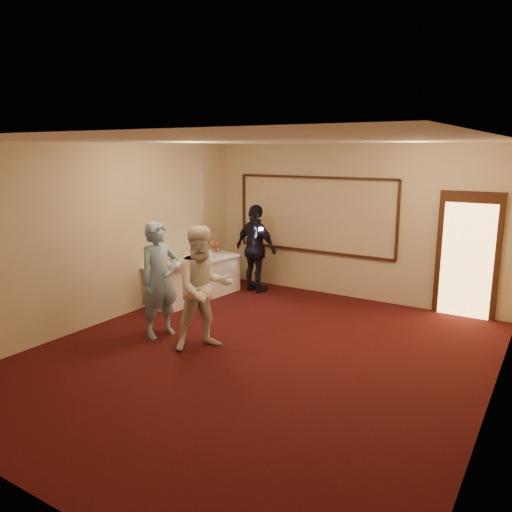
{
  "coord_description": "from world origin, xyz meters",
  "views": [
    {
      "loc": [
        3.52,
        -5.65,
        2.88
      ],
      "look_at": [
        -0.79,
        1.24,
        1.15
      ],
      "focal_mm": 35.0,
      "sensor_mm": 36.0,
      "label": 1
    }
  ],
  "objects_px": {
    "guest": "(256,249)",
    "buffet_table": "(193,279)",
    "woman": "(204,288)",
    "man": "(159,280)",
    "plate_stack_a": "(187,256)",
    "tart": "(193,262)",
    "plate_stack_b": "(207,254)",
    "cupcake_stand": "(215,245)",
    "pavlova_tray": "(174,265)"
  },
  "relations": [
    {
      "from": "pavlova_tray",
      "to": "buffet_table",
      "type": "bearing_deg",
      "value": 104.16
    },
    {
      "from": "guest",
      "to": "man",
      "type": "bearing_deg",
      "value": 103.58
    },
    {
      "from": "pavlova_tray",
      "to": "cupcake_stand",
      "type": "relative_size",
      "value": 1.22
    },
    {
      "from": "pavlova_tray",
      "to": "plate_stack_b",
      "type": "height_order",
      "value": "pavlova_tray"
    },
    {
      "from": "buffet_table",
      "to": "plate_stack_b",
      "type": "xyz_separation_m",
      "value": [
        0.15,
        0.27,
        0.47
      ]
    },
    {
      "from": "plate_stack_a",
      "to": "buffet_table",
      "type": "bearing_deg",
      "value": 26.19
    },
    {
      "from": "pavlova_tray",
      "to": "guest",
      "type": "xyz_separation_m",
      "value": [
        0.6,
        1.85,
        0.06
      ]
    },
    {
      "from": "buffet_table",
      "to": "plate_stack_a",
      "type": "xyz_separation_m",
      "value": [
        -0.1,
        -0.05,
        0.46
      ]
    },
    {
      "from": "buffet_table",
      "to": "man",
      "type": "height_order",
      "value": "man"
    },
    {
      "from": "plate_stack_a",
      "to": "tart",
      "type": "xyz_separation_m",
      "value": [
        0.28,
        -0.17,
        -0.05
      ]
    },
    {
      "from": "cupcake_stand",
      "to": "guest",
      "type": "relative_size",
      "value": 0.22
    },
    {
      "from": "cupcake_stand",
      "to": "plate_stack_a",
      "type": "height_order",
      "value": "cupcake_stand"
    },
    {
      "from": "plate_stack_a",
      "to": "woman",
      "type": "height_order",
      "value": "woman"
    },
    {
      "from": "pavlova_tray",
      "to": "guest",
      "type": "distance_m",
      "value": 1.94
    },
    {
      "from": "pavlova_tray",
      "to": "guest",
      "type": "height_order",
      "value": "guest"
    },
    {
      "from": "pavlova_tray",
      "to": "tart",
      "type": "distance_m",
      "value": 0.57
    },
    {
      "from": "plate_stack_a",
      "to": "plate_stack_b",
      "type": "xyz_separation_m",
      "value": [
        0.25,
        0.32,
        0.01
      ]
    },
    {
      "from": "tart",
      "to": "man",
      "type": "xyz_separation_m",
      "value": [
        0.67,
        -1.65,
        0.11
      ]
    },
    {
      "from": "guest",
      "to": "woman",
      "type": "bearing_deg",
      "value": 120.21
    },
    {
      "from": "woman",
      "to": "guest",
      "type": "bearing_deg",
      "value": 52.18
    },
    {
      "from": "plate_stack_b",
      "to": "tart",
      "type": "xyz_separation_m",
      "value": [
        0.04,
        -0.48,
        -0.06
      ]
    },
    {
      "from": "guest",
      "to": "cupcake_stand",
      "type": "bearing_deg",
      "value": 19.47
    },
    {
      "from": "pavlova_tray",
      "to": "woman",
      "type": "bearing_deg",
      "value": -35.64
    },
    {
      "from": "plate_stack_a",
      "to": "man",
      "type": "height_order",
      "value": "man"
    },
    {
      "from": "plate_stack_b",
      "to": "tart",
      "type": "distance_m",
      "value": 0.49
    },
    {
      "from": "pavlova_tray",
      "to": "cupcake_stand",
      "type": "bearing_deg",
      "value": 101.96
    },
    {
      "from": "plate_stack_a",
      "to": "man",
      "type": "xyz_separation_m",
      "value": [
        0.96,
        -1.82,
        0.06
      ]
    },
    {
      "from": "buffet_table",
      "to": "cupcake_stand",
      "type": "height_order",
      "value": "cupcake_stand"
    },
    {
      "from": "tart",
      "to": "plate_stack_a",
      "type": "bearing_deg",
      "value": 149.58
    },
    {
      "from": "guest",
      "to": "buffet_table",
      "type": "bearing_deg",
      "value": 65.58
    },
    {
      "from": "cupcake_stand",
      "to": "man",
      "type": "distance_m",
      "value": 2.99
    },
    {
      "from": "man",
      "to": "woman",
      "type": "xyz_separation_m",
      "value": [
        0.89,
        -0.03,
        0.01
      ]
    },
    {
      "from": "plate_stack_b",
      "to": "man",
      "type": "distance_m",
      "value": 2.25
    },
    {
      "from": "cupcake_stand",
      "to": "woman",
      "type": "distance_m",
      "value": 3.43
    },
    {
      "from": "plate_stack_a",
      "to": "plate_stack_b",
      "type": "relative_size",
      "value": 0.87
    },
    {
      "from": "guest",
      "to": "plate_stack_a",
      "type": "bearing_deg",
      "value": 63.56
    },
    {
      "from": "man",
      "to": "plate_stack_a",
      "type": "bearing_deg",
      "value": 43.06
    },
    {
      "from": "pavlova_tray",
      "to": "plate_stack_b",
      "type": "relative_size",
      "value": 2.4
    },
    {
      "from": "plate_stack_b",
      "to": "guest",
      "type": "relative_size",
      "value": 0.11
    },
    {
      "from": "cupcake_stand",
      "to": "tart",
      "type": "height_order",
      "value": "cupcake_stand"
    },
    {
      "from": "plate_stack_a",
      "to": "tart",
      "type": "bearing_deg",
      "value": -30.42
    },
    {
      "from": "plate_stack_a",
      "to": "woman",
      "type": "bearing_deg",
      "value": -44.96
    },
    {
      "from": "tart",
      "to": "guest",
      "type": "distance_m",
      "value": 1.42
    },
    {
      "from": "buffet_table",
      "to": "plate_stack_a",
      "type": "distance_m",
      "value": 0.47
    },
    {
      "from": "buffet_table",
      "to": "man",
      "type": "xyz_separation_m",
      "value": [
        0.86,
        -1.86,
        0.52
      ]
    },
    {
      "from": "pavlova_tray",
      "to": "man",
      "type": "distance_m",
      "value": 1.27
    },
    {
      "from": "buffet_table",
      "to": "plate_stack_a",
      "type": "relative_size",
      "value": 12.65
    },
    {
      "from": "buffet_table",
      "to": "cupcake_stand",
      "type": "bearing_deg",
      "value": 100.1
    },
    {
      "from": "tart",
      "to": "cupcake_stand",
      "type": "bearing_deg",
      "value": 106.91
    },
    {
      "from": "woman",
      "to": "guest",
      "type": "xyz_separation_m",
      "value": [
        -0.96,
        2.96,
        -0.01
      ]
    }
  ]
}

